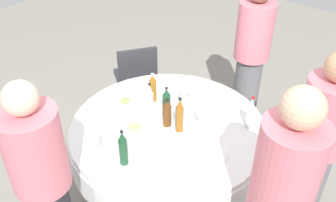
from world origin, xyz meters
The scene contains 24 objects.
ground_plane centered at (0.00, 0.00, 0.00)m, with size 10.00×10.00×0.00m, color gray.
dining_table centered at (0.00, 0.00, 0.60)m, with size 1.56×1.56×0.74m.
bottle_amber_left centered at (0.01, -0.11, 0.88)m, with size 0.06×0.06×0.30m.
bottle_amber_far centered at (0.18, 0.31, 0.86)m, with size 0.06×0.06×0.26m.
bottle_brown_front centered at (0.00, 0.01, 0.85)m, with size 0.07×0.07×0.24m.
bottle_dark_green_outer centered at (-0.51, -0.02, 0.87)m, with size 0.06×0.06×0.29m.
bottle_clear_mid centered at (0.01, 0.19, 0.88)m, with size 0.06×0.06×0.30m.
bottle_clear_south centered at (0.38, -0.50, 0.87)m, with size 0.06×0.06×0.28m.
bottle_dark_green_right centered at (0.09, 0.08, 0.87)m, with size 0.07×0.07×0.27m.
wine_glass_outer centered at (-0.46, -0.19, 0.85)m, with size 0.07×0.07×0.16m.
wine_glass_mid centered at (0.39, 0.05, 0.84)m, with size 0.07×0.07×0.14m.
wine_glass_south centered at (0.16, -0.19, 0.85)m, with size 0.07×0.07×0.15m.
wine_glass_right centered at (0.29, 0.07, 0.84)m, with size 0.07×0.07×0.14m.
wine_glass_inner centered at (-0.55, 0.21, 0.85)m, with size 0.06×0.06×0.15m.
plate_inner centered at (-0.06, -0.45, 0.75)m, with size 0.23×0.23×0.02m.
plate_north centered at (-0.20, 0.16, 0.75)m, with size 0.25×0.25×0.04m.
plate_east centered at (0.00, 0.46, 0.75)m, with size 0.21×0.21×0.04m.
fork_far centered at (0.50, 0.24, 0.74)m, with size 0.18×0.02×0.01m, color silver.
knife_front centered at (-0.30, -0.26, 0.74)m, with size 0.18×0.02×0.01m, color silver.
spoon_outer centered at (-0.15, -0.12, 0.74)m, with size 0.18×0.02×0.01m, color silver.
person_left centered at (1.25, -0.03, 0.83)m, with size 0.34×0.34×1.58m.
person_far centered at (-1.03, 0.14, 0.83)m, with size 0.34×0.34×1.59m.
person_outer centered at (0.39, -1.02, 0.81)m, with size 0.34×0.34×1.56m.
chair_south centered at (0.65, 0.95, 0.52)m, with size 0.56×0.56×0.87m.
Camera 1 is at (-1.77, -1.43, 2.59)m, focal length 40.21 mm.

